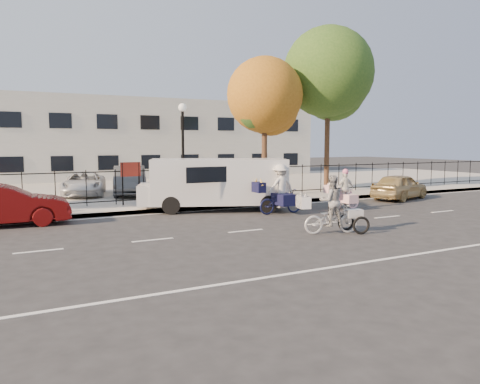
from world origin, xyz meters
TOP-DOWN VIEW (x-y plane):
  - ground at (0.00, 0.00)m, footprint 120.00×120.00m
  - road_markings at (0.00, 0.00)m, footprint 60.00×9.52m
  - curb at (0.00, 5.05)m, footprint 60.00×0.10m
  - sidewalk at (0.00, 6.10)m, footprint 60.00×2.20m
  - parking_lot at (0.00, 15.00)m, footprint 60.00×15.60m
  - iron_fence at (0.00, 7.20)m, footprint 58.00×0.06m
  - building at (0.00, 25.00)m, footprint 34.00×10.00m
  - lamppost at (0.50, 6.80)m, footprint 0.36×0.36m
  - street_sign at (-1.85, 6.80)m, footprint 0.85×0.06m
  - zebra_trike at (2.12, -1.55)m, footprint 2.08×1.20m
  - unicorn_bike at (5.88, 2.31)m, footprint 1.67×1.16m
  - bull_bike at (2.89, 2.56)m, footprint 2.07×1.42m
  - white_van at (1.06, 4.50)m, footprint 6.43×3.85m
  - red_sedan at (-6.74, 4.50)m, footprint 4.33×1.76m
  - gold_sedan at (10.58, 3.80)m, footprint 4.02×2.62m
  - lot_car_b at (-3.02, 11.43)m, footprint 2.88×4.54m
  - lot_car_c at (-0.93, 10.63)m, footprint 2.53×4.61m
  - lot_car_d at (5.42, 10.43)m, footprint 1.99×3.85m
  - tree_mid at (5.64, 8.26)m, footprint 3.90×3.90m
  - tree_east at (9.61, 8.17)m, footprint 4.95×4.95m

SIDE VIEW (x-z plane):
  - ground at x=0.00m, z-range 0.00..0.00m
  - road_markings at x=0.00m, z-range 0.00..0.01m
  - curb at x=0.00m, z-range 0.00..0.15m
  - sidewalk at x=0.00m, z-range 0.00..0.15m
  - parking_lot at x=0.00m, z-range 0.00..0.15m
  - unicorn_bike at x=5.88m, z-range -0.22..1.47m
  - gold_sedan at x=10.58m, z-range 0.00..1.27m
  - zebra_trike at x=2.12m, z-range -0.20..1.58m
  - red_sedan at x=-6.74m, z-range 0.00..1.40m
  - lot_car_b at x=-3.02m, z-range 0.15..1.32m
  - bull_bike at x=2.89m, z-range -0.19..1.74m
  - lot_car_d at x=5.42m, z-range 0.15..1.40m
  - lot_car_c at x=-0.93m, z-range 0.15..1.59m
  - iron_fence at x=0.00m, z-range 0.15..1.65m
  - white_van at x=1.06m, z-range 0.11..2.22m
  - street_sign at x=-1.85m, z-range 0.52..2.32m
  - building at x=0.00m, z-range 0.00..6.00m
  - lamppost at x=0.50m, z-range 0.95..5.28m
  - tree_mid at x=5.64m, z-range 1.43..8.57m
  - tree_east at x=9.61m, z-range 1.82..10.89m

